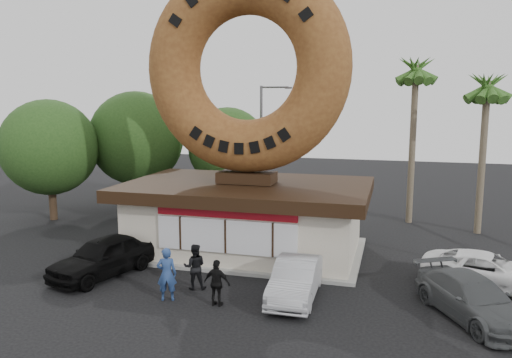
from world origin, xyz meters
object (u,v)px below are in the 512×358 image
at_px(donut_shop, 247,215).
at_px(car_silver, 296,279).
at_px(person_left, 167,274).
at_px(person_center, 195,267).
at_px(person_right, 217,283).
at_px(car_grey, 473,298).
at_px(street_lamp, 263,140).
at_px(giant_donut, 247,68).
at_px(car_white, 486,270).
at_px(car_black, 103,256).

relative_size(donut_shop, car_silver, 2.63).
bearing_deg(person_left, person_center, -132.63).
bearing_deg(person_right, person_center, -37.20).
bearing_deg(person_left, car_silver, 179.06).
distance_m(donut_shop, car_grey, 10.52).
relative_size(person_left, person_center, 1.11).
bearing_deg(street_lamp, person_right, -80.74).
height_order(donut_shop, person_center, donut_shop).
height_order(giant_donut, car_grey, giant_donut).
bearing_deg(car_silver, giant_donut, 122.72).
relative_size(donut_shop, street_lamp, 1.40).
height_order(street_lamp, car_grey, street_lamp).
distance_m(giant_donut, car_white, 12.92).
height_order(street_lamp, car_silver, street_lamp).
distance_m(street_lamp, car_grey, 19.03).
bearing_deg(person_left, car_black, -43.87).
bearing_deg(street_lamp, person_left, -87.31).
bearing_deg(car_grey, person_left, 158.89).
height_order(car_silver, car_grey, car_silver).
bearing_deg(car_grey, donut_shop, 122.98).
relative_size(person_right, car_white, 0.35).
bearing_deg(donut_shop, street_lamp, 100.50).
relative_size(person_center, car_white, 0.37).
xyz_separation_m(donut_shop, car_grey, (9.19, -5.02, -1.08)).
bearing_deg(person_left, donut_shop, -119.20).
relative_size(car_silver, car_white, 0.90).
relative_size(donut_shop, car_white, 2.38).
relative_size(donut_shop, person_center, 6.41).
xyz_separation_m(giant_donut, car_grey, (9.19, -5.03, -7.80)).
relative_size(person_right, car_silver, 0.39).
height_order(donut_shop, street_lamp, street_lamp).
height_order(street_lamp, person_left, street_lamp).
bearing_deg(person_right, car_white, -148.72).
xyz_separation_m(street_lamp, car_white, (11.96, -11.90, -3.83)).
xyz_separation_m(car_silver, car_white, (6.81, 2.98, -0.05)).
xyz_separation_m(street_lamp, car_black, (-2.83, -14.71, -3.68)).
bearing_deg(car_grey, car_white, 45.31).
height_order(donut_shop, car_grey, donut_shop).
relative_size(giant_donut, person_right, 5.68).
bearing_deg(donut_shop, giant_donut, 90.00).
relative_size(car_grey, car_white, 1.00).
bearing_deg(car_white, street_lamp, 57.70).
relative_size(donut_shop, person_left, 5.79).
xyz_separation_m(donut_shop, giant_donut, (0.00, 0.02, 6.72)).
distance_m(car_silver, car_grey, 5.90).
bearing_deg(giant_donut, donut_shop, -90.00).
relative_size(car_silver, car_grey, 0.90).
bearing_deg(street_lamp, car_black, -100.91).
relative_size(car_black, car_white, 1.00).
relative_size(giant_donut, car_silver, 2.20).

